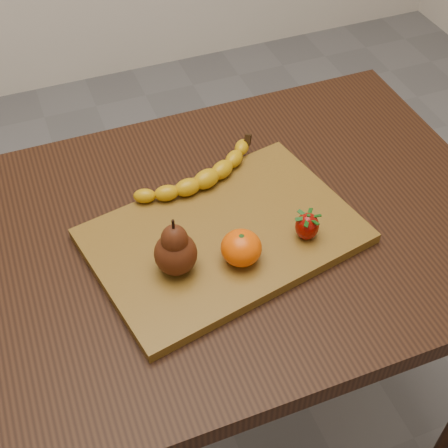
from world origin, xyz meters
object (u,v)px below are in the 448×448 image
object	(u,v)px
table	(229,261)
pear	(175,245)
mandarin	(241,248)
cutting_board	(224,236)

from	to	relation	value
table	pear	bearing A→B (deg)	-148.46
table	mandarin	bearing A→B (deg)	-100.82
table	pear	size ratio (longest dim) A/B	9.16
cutting_board	mandarin	bearing A→B (deg)	-98.14
cutting_board	pear	world-z (taller)	pear
cutting_board	mandarin	distance (m)	0.08
mandarin	pear	bearing A→B (deg)	168.42
pear	mandarin	world-z (taller)	pear
table	pear	world-z (taller)	pear
table	cutting_board	world-z (taller)	cutting_board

